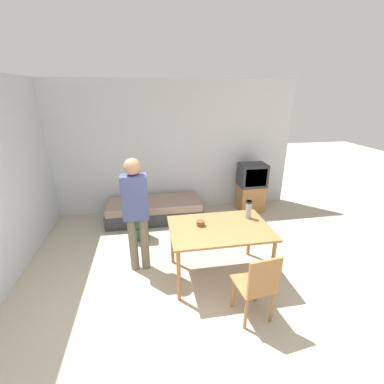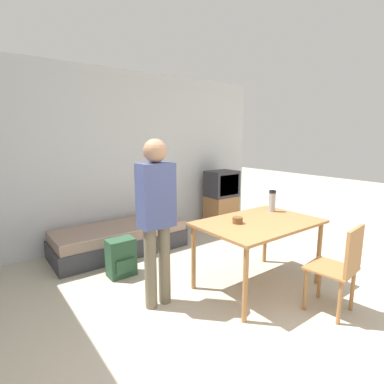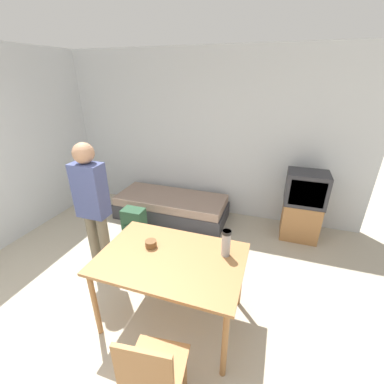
# 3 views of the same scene
# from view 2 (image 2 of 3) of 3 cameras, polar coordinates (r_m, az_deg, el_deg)

# --- Properties ---
(ground_plane) EXTENTS (20.00, 20.00, 0.00)m
(ground_plane) POSITION_cam_2_polar(r_m,az_deg,el_deg) (2.89, 17.94, -25.88)
(ground_plane) COLOR #B2A893
(wall_back) EXTENTS (5.51, 0.06, 2.70)m
(wall_back) POSITION_cam_2_polar(r_m,az_deg,el_deg) (4.94, -13.50, 6.36)
(wall_back) COLOR silver
(wall_back) RESTS_ON ground_plane
(daybed) EXTENTS (1.90, 0.79, 0.40)m
(daybed) POSITION_cam_2_polar(r_m,az_deg,el_deg) (4.60, -13.57, -8.66)
(daybed) COLOR #333338
(daybed) RESTS_ON ground_plane
(tv) EXTENTS (0.56, 0.45, 1.05)m
(tv) POSITION_cam_2_polar(r_m,az_deg,el_deg) (5.68, 5.62, -1.20)
(tv) COLOR #9E6B3D
(tv) RESTS_ON ground_plane
(dining_table) EXTENTS (1.34, 0.90, 0.77)m
(dining_table) POSITION_cam_2_polar(r_m,az_deg,el_deg) (3.42, 12.53, -6.77)
(dining_table) COLOR #9E6B3D
(dining_table) RESTS_ON ground_plane
(wooden_chair) EXTENTS (0.45, 0.45, 0.89)m
(wooden_chair) POSITION_cam_2_polar(r_m,az_deg,el_deg) (3.22, 26.50, -12.38)
(wooden_chair) COLOR #9E6B3D
(wooden_chair) RESTS_ON ground_plane
(person_standing) EXTENTS (0.34, 0.22, 1.67)m
(person_standing) POSITION_cam_2_polar(r_m,az_deg,el_deg) (2.91, -6.81, -3.76)
(person_standing) COLOR #6B604C
(person_standing) RESTS_ON ground_plane
(thermos_flask) EXTENTS (0.08, 0.08, 0.26)m
(thermos_flask) POSITION_cam_2_polar(r_m,az_deg,el_deg) (3.83, 15.03, -1.49)
(thermos_flask) COLOR #99999E
(thermos_flask) RESTS_ON dining_table
(mate_bowl) EXTENTS (0.11, 0.11, 0.07)m
(mate_bowl) POSITION_cam_2_polar(r_m,az_deg,el_deg) (3.27, 8.68, -5.34)
(mate_bowl) COLOR brown
(mate_bowl) RESTS_ON dining_table
(backpack) EXTENTS (0.33, 0.25, 0.47)m
(backpack) POSITION_cam_2_polar(r_m,az_deg,el_deg) (3.84, -13.35, -12.06)
(backpack) COLOR #284C33
(backpack) RESTS_ON ground_plane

